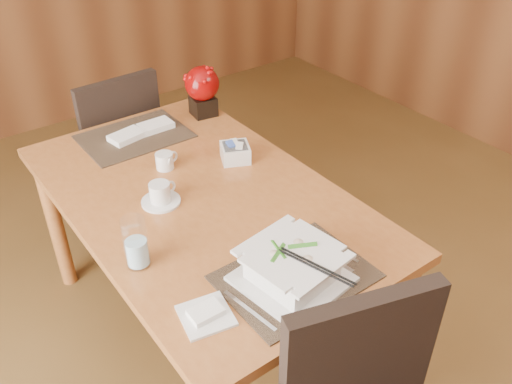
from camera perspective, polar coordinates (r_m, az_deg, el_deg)
dining_table at (r=2.08m, az=-5.69°, el=-2.43°), size 0.90×1.50×0.75m
placemat_near at (r=1.68m, az=4.17°, el=-8.85°), size 0.45×0.33×0.01m
placemat_far at (r=2.45m, az=-12.64°, el=5.75°), size 0.45×0.33×0.01m
soup_setting at (r=1.62m, az=3.84°, el=-7.93°), size 0.33×0.33×0.12m
coffee_cup at (r=1.99m, az=-10.05°, el=-0.27°), size 0.14×0.14×0.08m
water_glass at (r=1.70m, az=-12.54°, el=-5.24°), size 0.08×0.08×0.17m
creamer_jug at (r=2.18m, az=-9.61°, el=3.24°), size 0.10×0.10×0.07m
sugar_caddy at (r=2.21m, az=-2.20°, el=4.16°), size 0.15×0.15×0.07m
berry_decor at (r=2.54m, az=-5.68°, el=10.84°), size 0.16×0.16×0.24m
napkins_far at (r=2.46m, az=-11.75°, el=6.40°), size 0.30×0.13×0.03m
bread_plate at (r=1.57m, az=-5.29°, el=-12.83°), size 0.16×0.16×0.01m
far_chair at (r=2.88m, az=-14.50°, el=4.69°), size 0.44×0.45×0.92m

